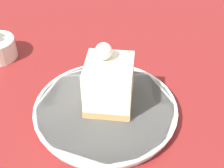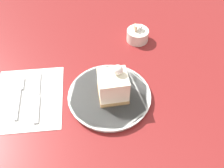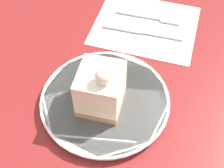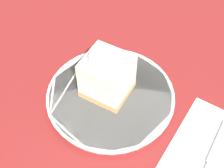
{
  "view_description": "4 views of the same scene",
  "coord_description": "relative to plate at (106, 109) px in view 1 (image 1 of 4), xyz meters",
  "views": [
    {
      "loc": [
        -0.38,
        -0.12,
        0.39
      ],
      "look_at": [
        -0.02,
        0.02,
        0.06
      ],
      "focal_mm": 50.0,
      "sensor_mm": 36.0,
      "label": 1
    },
    {
      "loc": [
        0.02,
        -0.42,
        0.59
      ],
      "look_at": [
        -0.03,
        0.04,
        0.05
      ],
      "focal_mm": 40.0,
      "sensor_mm": 36.0,
      "label": 2
    },
    {
      "loc": [
        0.26,
        0.2,
        0.49
      ],
      "look_at": [
        -0.04,
        0.04,
        0.06
      ],
      "focal_mm": 50.0,
      "sensor_mm": 36.0,
      "label": 3
    },
    {
      "loc": [
        -0.28,
        0.28,
        0.49
      ],
      "look_at": [
        -0.05,
        0.04,
        0.08
      ],
      "focal_mm": 50.0,
      "sensor_mm": 36.0,
      "label": 4
    }
  ],
  "objects": [
    {
      "name": "ground_plane",
      "position": [
        0.03,
        -0.03,
        -0.01
      ],
      "size": [
        4.0,
        4.0,
        0.0
      ],
      "primitive_type": "plane",
      "color": "maroon"
    },
    {
      "name": "plate",
      "position": [
        0.0,
        0.0,
        0.0
      ],
      "size": [
        0.24,
        0.24,
        0.02
      ],
      "color": "silver",
      "rests_on": "ground_plane"
    },
    {
      "name": "cake_slice",
      "position": [
        0.01,
        -0.0,
        0.05
      ],
      "size": [
        0.1,
        0.1,
        0.11
      ],
      "rotation": [
        0.0,
        0.0,
        0.25
      ],
      "color": "#9E7547",
      "rests_on": "plate"
    }
  ]
}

